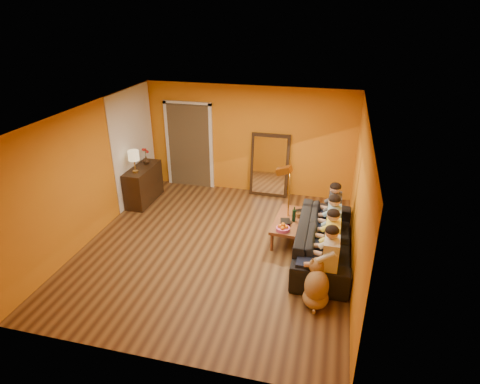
% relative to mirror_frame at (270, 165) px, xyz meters
% --- Properties ---
extents(room_shell, '(5.00, 5.50, 2.60)m').
position_rel_mirror_frame_xyz_m(room_shell, '(-0.55, -2.26, 0.54)').
color(room_shell, brown).
rests_on(room_shell, ground).
extents(white_accent, '(0.02, 1.90, 2.58)m').
position_rel_mirror_frame_xyz_m(white_accent, '(-3.04, -0.88, 0.54)').
color(white_accent, white).
rests_on(white_accent, wall_left).
extents(doorway_recess, '(1.06, 0.30, 2.10)m').
position_rel_mirror_frame_xyz_m(doorway_recess, '(-2.05, 0.20, 0.29)').
color(doorway_recess, '#3F2D19').
rests_on(doorway_recess, floor).
extents(door_jamb_left, '(0.08, 0.06, 2.20)m').
position_rel_mirror_frame_xyz_m(door_jamb_left, '(-2.62, 0.08, 0.29)').
color(door_jamb_left, white).
rests_on(door_jamb_left, wall_back).
extents(door_jamb_right, '(0.08, 0.06, 2.20)m').
position_rel_mirror_frame_xyz_m(door_jamb_right, '(-1.48, 0.08, 0.29)').
color(door_jamb_right, white).
rests_on(door_jamb_right, wall_back).
extents(door_header, '(1.22, 0.06, 0.08)m').
position_rel_mirror_frame_xyz_m(door_header, '(-2.05, 0.08, 1.36)').
color(door_header, white).
rests_on(door_header, wall_back).
extents(mirror_frame, '(0.92, 0.27, 1.51)m').
position_rel_mirror_frame_xyz_m(mirror_frame, '(0.00, 0.00, 0.00)').
color(mirror_frame, '#321E10').
rests_on(mirror_frame, floor).
extents(mirror_glass, '(0.78, 0.21, 1.35)m').
position_rel_mirror_frame_xyz_m(mirror_glass, '(0.00, -0.04, 0.00)').
color(mirror_glass, white).
rests_on(mirror_glass, mirror_frame).
extents(sideboard, '(0.44, 1.18, 0.85)m').
position_rel_mirror_frame_xyz_m(sideboard, '(-2.79, -1.08, -0.34)').
color(sideboard, '#321E10').
rests_on(sideboard, floor).
extents(table_lamp, '(0.24, 0.24, 0.51)m').
position_rel_mirror_frame_xyz_m(table_lamp, '(-2.79, -1.38, 0.34)').
color(table_lamp, beige).
rests_on(table_lamp, sideboard).
extents(sofa, '(2.44, 0.96, 0.71)m').
position_rel_mirror_frame_xyz_m(sofa, '(1.45, -2.42, -0.40)').
color(sofa, black).
rests_on(sofa, floor).
extents(coffee_table, '(0.70, 1.26, 0.42)m').
position_rel_mirror_frame_xyz_m(coffee_table, '(0.79, -1.92, -0.55)').
color(coffee_table, brown).
rests_on(coffee_table, floor).
extents(floor_lamp, '(0.33, 0.28, 1.44)m').
position_rel_mirror_frame_xyz_m(floor_lamp, '(0.70, -1.77, -0.04)').
color(floor_lamp, gold).
rests_on(floor_lamp, floor).
extents(dog, '(0.53, 0.70, 0.73)m').
position_rel_mirror_frame_xyz_m(dog, '(1.42, -3.73, -0.39)').
color(dog, '#AC7D4D').
rests_on(dog, floor).
extents(person_far_left, '(0.70, 0.44, 1.22)m').
position_rel_mirror_frame_xyz_m(person_far_left, '(1.58, -3.42, -0.15)').
color(person_far_left, beige).
rests_on(person_far_left, sofa).
extents(person_mid_left, '(0.70, 0.44, 1.22)m').
position_rel_mirror_frame_xyz_m(person_mid_left, '(1.58, -2.87, -0.15)').
color(person_mid_left, '#F4E651').
rests_on(person_mid_left, sofa).
extents(person_mid_right, '(0.70, 0.44, 1.22)m').
position_rel_mirror_frame_xyz_m(person_mid_right, '(1.58, -2.32, -0.15)').
color(person_mid_right, '#7CA5C0').
rests_on(person_mid_right, sofa).
extents(person_far_right, '(0.70, 0.44, 1.22)m').
position_rel_mirror_frame_xyz_m(person_far_right, '(1.58, -1.77, -0.15)').
color(person_far_right, '#36373C').
rests_on(person_far_right, sofa).
extents(fruit_bowl, '(0.26, 0.26, 0.16)m').
position_rel_mirror_frame_xyz_m(fruit_bowl, '(0.69, -2.37, -0.26)').
color(fruit_bowl, '#E14F90').
rests_on(fruit_bowl, coffee_table).
extents(wine_bottle, '(0.07, 0.07, 0.31)m').
position_rel_mirror_frame_xyz_m(wine_bottle, '(0.84, -1.97, -0.18)').
color(wine_bottle, black).
rests_on(wine_bottle, coffee_table).
extents(tumbler, '(0.13, 0.13, 0.10)m').
position_rel_mirror_frame_xyz_m(tumbler, '(0.91, -1.80, -0.29)').
color(tumbler, '#B27F3F').
rests_on(tumbler, coffee_table).
extents(laptop, '(0.41, 0.36, 0.03)m').
position_rel_mirror_frame_xyz_m(laptop, '(0.97, -1.57, -0.33)').
color(laptop, black).
rests_on(laptop, coffee_table).
extents(book_lower, '(0.23, 0.29, 0.02)m').
position_rel_mirror_frame_xyz_m(book_lower, '(0.61, -2.12, -0.33)').
color(book_lower, '#321E10').
rests_on(book_lower, coffee_table).
extents(book_mid, '(0.18, 0.24, 0.02)m').
position_rel_mirror_frame_xyz_m(book_mid, '(0.62, -2.11, -0.31)').
color(book_mid, '#9F1712').
rests_on(book_mid, book_lower).
extents(book_upper, '(0.22, 0.27, 0.02)m').
position_rel_mirror_frame_xyz_m(book_upper, '(0.61, -2.13, -0.29)').
color(book_upper, black).
rests_on(book_upper, book_mid).
extents(vase, '(0.17, 0.17, 0.18)m').
position_rel_mirror_frame_xyz_m(vase, '(-2.79, -0.83, 0.18)').
color(vase, '#321E10').
rests_on(vase, sideboard).
extents(flowers, '(0.17, 0.17, 0.39)m').
position_rel_mirror_frame_xyz_m(flowers, '(-2.79, -0.83, 0.41)').
color(flowers, '#9F1712').
rests_on(flowers, vase).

